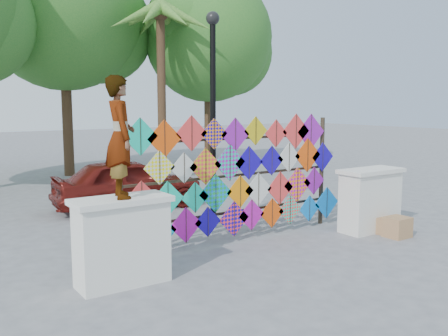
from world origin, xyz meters
The scene contains 12 objects.
ground centered at (0.00, 0.00, 0.00)m, with size 80.00×80.00×0.00m, color gray.
parapet_left centered at (-2.70, -0.20, 0.65)m, with size 1.40×0.65×1.28m.
parapet_right centered at (2.70, -0.20, 0.65)m, with size 1.40×0.65×1.28m.
kite_rack centered at (0.11, 0.72, 1.23)m, with size 4.99×0.24×2.40m.
tree_mid centered at (0.11, 11.03, 5.77)m, with size 6.30×5.60×8.61m.
tree_east centered at (5.09, 9.53, 4.99)m, with size 5.40×4.80×7.42m.
palm_tree centered at (2.20, 8.00, 4.95)m, with size 3.62×3.62×5.83m.
vendor_woman centered at (-2.69, -0.20, 2.14)m, with size 0.63×0.41×1.72m, color #99999E.
sedan centered at (-0.49, 4.62, 0.63)m, with size 1.48×3.68×1.25m, color maroon.
lamppost centered at (0.30, 2.00, 2.69)m, with size 0.28×0.28×4.46m.
cardboard_box_near centered at (2.74, -0.85, 0.20)m, with size 0.45×0.40×0.40m, color #AC8153.
cardboard_box_far centered at (2.76, -0.52, 0.17)m, with size 0.40×0.37×0.33m, color #AC8153.
Camera 1 is at (-5.42, -6.78, 2.63)m, focal length 40.00 mm.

